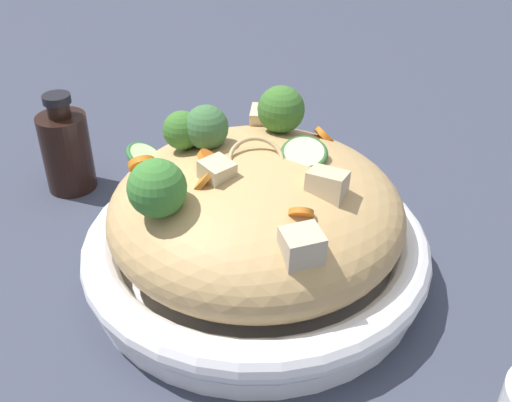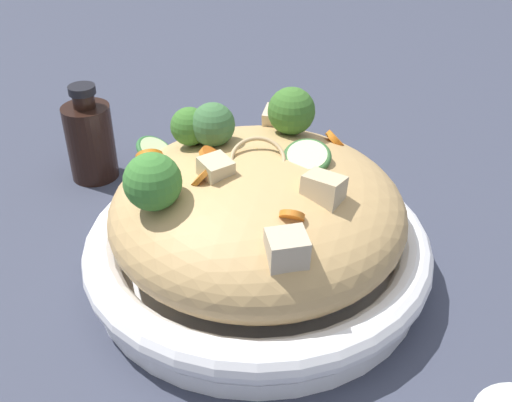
# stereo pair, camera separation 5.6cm
# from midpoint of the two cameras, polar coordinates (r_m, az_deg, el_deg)

# --- Properties ---
(ground_plane) EXTENTS (3.00, 3.00, 0.00)m
(ground_plane) POSITION_cam_midpoint_polar(r_m,az_deg,el_deg) (0.61, 2.64, -6.68)
(ground_plane) COLOR #363A4A
(serving_bowl) EXTENTS (0.33, 0.33, 0.05)m
(serving_bowl) POSITION_cam_midpoint_polar(r_m,az_deg,el_deg) (0.59, 2.71, -4.70)
(serving_bowl) COLOR white
(serving_bowl) RESTS_ON ground_plane
(noodle_heap) EXTENTS (0.27, 0.27, 0.12)m
(noodle_heap) POSITION_cam_midpoint_polar(r_m,az_deg,el_deg) (0.56, 2.83, -1.02)
(noodle_heap) COLOR tan
(noodle_heap) RESTS_ON serving_bowl
(broccoli_florets) EXTENTS (0.18, 0.18, 0.06)m
(broccoli_florets) POSITION_cam_midpoint_polar(r_m,az_deg,el_deg) (0.54, -0.98, 5.68)
(broccoli_florets) COLOR #97B975
(broccoli_florets) RESTS_ON serving_bowl
(carrot_coins) EXTENTS (0.20, 0.16, 0.04)m
(carrot_coins) POSITION_cam_midpoint_polar(r_m,az_deg,el_deg) (0.54, -0.04, 3.40)
(carrot_coins) COLOR orange
(carrot_coins) RESTS_ON serving_bowl
(zucchini_slices) EXTENTS (0.19, 0.11, 0.05)m
(zucchini_slices) POSITION_cam_midpoint_polar(r_m,az_deg,el_deg) (0.57, -0.04, 5.01)
(zucchini_slices) COLOR beige
(zucchini_slices) RESTS_ON serving_bowl
(chicken_chunks) EXTENTS (0.13, 0.24, 0.04)m
(chicken_chunks) POSITION_cam_midpoint_polar(r_m,az_deg,el_deg) (0.53, 5.29, 2.25)
(chicken_chunks) COLOR #CCBA8F
(chicken_chunks) RESTS_ON serving_bowl
(soy_sauce_bottle) EXTENTS (0.06, 0.06, 0.12)m
(soy_sauce_bottle) POSITION_cam_midpoint_polar(r_m,az_deg,el_deg) (0.75, -13.30, 5.55)
(soy_sauce_bottle) COLOR black
(soy_sauce_bottle) RESTS_ON ground_plane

